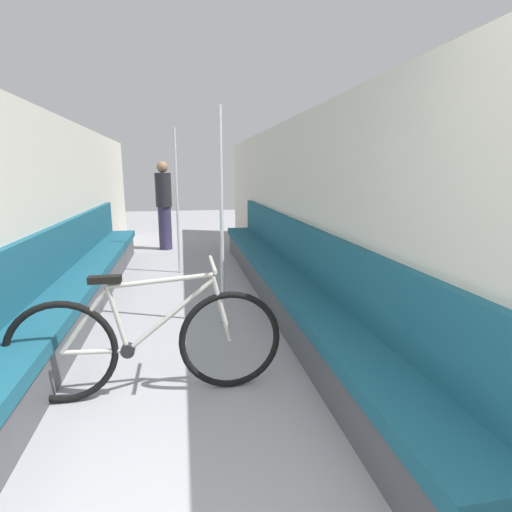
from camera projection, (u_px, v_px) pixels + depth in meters
wall_left at (46, 215)px, 4.08m from camera, size 0.10×10.89×2.11m
wall_right at (302, 210)px, 4.56m from camera, size 0.10×10.89×2.11m
bench_seat_row_left at (74, 289)px, 4.11m from camera, size 0.46×6.55×0.95m
bench_seat_row_right at (284, 279)px, 4.51m from camera, size 0.46×6.55×0.95m
bicycle at (148, 343)px, 2.65m from camera, size 1.79×0.46×0.91m
grab_pole_near at (177, 205)px, 5.79m from camera, size 0.08×0.08×2.09m
grab_pole_far at (222, 222)px, 3.83m from camera, size 0.08×0.08×2.09m
passenger_standing at (164, 205)px, 7.60m from camera, size 0.30×0.30×1.67m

